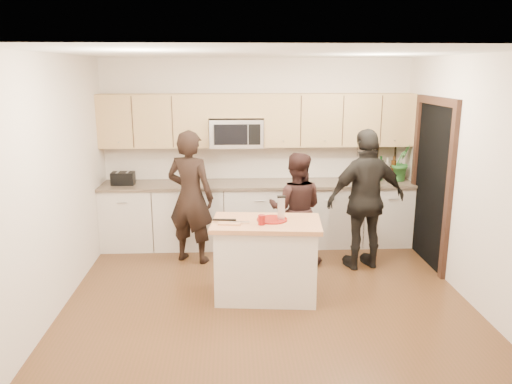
{
  "coord_description": "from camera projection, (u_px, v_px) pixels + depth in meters",
  "views": [
    {
      "loc": [
        -0.39,
        -5.35,
        2.53
      ],
      "look_at": [
        -0.1,
        0.35,
        1.13
      ],
      "focal_mm": 35.0,
      "sensor_mm": 36.0,
      "label": 1
    }
  ],
  "objects": [
    {
      "name": "floor",
      "position": [
        266.0,
        293.0,
        5.81
      ],
      "size": [
        4.5,
        4.5,
        0.0
      ],
      "primitive_type": "plane",
      "color": "#54301D",
      "rests_on": "ground"
    },
    {
      "name": "room_shell",
      "position": [
        267.0,
        146.0,
        5.4
      ],
      "size": [
        4.52,
        4.02,
        2.71
      ],
      "color": "beige",
      "rests_on": "ground"
    },
    {
      "name": "back_cabinetry",
      "position": [
        258.0,
        214.0,
        7.34
      ],
      "size": [
        4.5,
        0.66,
        0.94
      ],
      "color": "beige",
      "rests_on": "ground"
    },
    {
      "name": "upper_cabinetry",
      "position": [
        260.0,
        119.0,
        7.15
      ],
      "size": [
        4.5,
        0.33,
        0.75
      ],
      "color": "tan",
      "rests_on": "ground"
    },
    {
      "name": "microwave",
      "position": [
        236.0,
        133.0,
        7.15
      ],
      "size": [
        0.76,
        0.41,
        0.4
      ],
      "color": "silver",
      "rests_on": "ground"
    },
    {
      "name": "doorway",
      "position": [
        432.0,
        178.0,
        6.52
      ],
      "size": [
        0.06,
        1.25,
        2.2
      ],
      "color": "black",
      "rests_on": "ground"
    },
    {
      "name": "framed_picture",
      "position": [
        386.0,
        155.0,
        7.53
      ],
      "size": [
        0.3,
        0.03,
        0.38
      ],
      "color": "black",
      "rests_on": "ground"
    },
    {
      "name": "dish_towel",
      "position": [
        192.0,
        196.0,
        7.03
      ],
      "size": [
        0.34,
        0.6,
        0.48
      ],
      "color": "white",
      "rests_on": "ground"
    },
    {
      "name": "island",
      "position": [
        266.0,
        259.0,
        5.62
      ],
      "size": [
        1.26,
        0.81,
        0.9
      ],
      "rotation": [
        0.0,
        0.0,
        -0.1
      ],
      "color": "beige",
      "rests_on": "ground"
    },
    {
      "name": "red_plate",
      "position": [
        272.0,
        220.0,
        5.55
      ],
      "size": [
        0.34,
        0.34,
        0.02
      ],
      "primitive_type": "cylinder",
      "color": "maroon",
      "rests_on": "island"
    },
    {
      "name": "box_grater",
      "position": [
        281.0,
        207.0,
        5.52
      ],
      "size": [
        0.09,
        0.05,
        0.26
      ],
      "color": "silver",
      "rests_on": "red_plate"
    },
    {
      "name": "drink_glass",
      "position": [
        262.0,
        220.0,
        5.38
      ],
      "size": [
        0.08,
        0.08,
        0.11
      ],
      "primitive_type": "cylinder",
      "color": "maroon",
      "rests_on": "island"
    },
    {
      "name": "cutting_board",
      "position": [
        230.0,
        222.0,
        5.45
      ],
      "size": [
        0.26,
        0.23,
        0.02
      ],
      "primitive_type": "cube",
      "rotation": [
        0.0,
        0.0,
        -0.1
      ],
      "color": "tan",
      "rests_on": "island"
    },
    {
      "name": "tongs",
      "position": [
        224.0,
        220.0,
        5.48
      ],
      "size": [
        0.26,
        0.06,
        0.02
      ],
      "primitive_type": "cube",
      "rotation": [
        0.0,
        0.0,
        -0.1
      ],
      "color": "black",
      "rests_on": "cutting_board"
    },
    {
      "name": "knife",
      "position": [
        240.0,
        222.0,
        5.42
      ],
      "size": [
        0.22,
        0.04,
        0.01
      ],
      "primitive_type": "cube",
      "rotation": [
        0.0,
        0.0,
        -0.1
      ],
      "color": "silver",
      "rests_on": "cutting_board"
    },
    {
      "name": "toaster",
      "position": [
        123.0,
        178.0,
        7.09
      ],
      "size": [
        0.32,
        0.21,
        0.18
      ],
      "color": "black",
      "rests_on": "back_cabinetry"
    },
    {
      "name": "bottle_cluster",
      "position": [
        378.0,
        169.0,
        7.31
      ],
      "size": [
        0.53,
        0.35,
        0.36
      ],
      "color": "black",
      "rests_on": "back_cabinetry"
    },
    {
      "name": "orchid",
      "position": [
        401.0,
        162.0,
        7.29
      ],
      "size": [
        0.39,
        0.37,
        0.55
      ],
      "primitive_type": "imported",
      "rotation": [
        0.0,
        0.0,
        0.57
      ],
      "color": "#2D692A",
      "rests_on": "back_cabinetry"
    },
    {
      "name": "woman_left",
      "position": [
        191.0,
        197.0,
        6.6
      ],
      "size": [
        0.76,
        0.64,
        1.78
      ],
      "primitive_type": "imported",
      "rotation": [
        0.0,
        0.0,
        2.75
      ],
      "color": "black",
      "rests_on": "ground"
    },
    {
      "name": "woman_center",
      "position": [
        296.0,
        209.0,
        6.56
      ],
      "size": [
        0.82,
        0.7,
        1.5
      ],
      "primitive_type": "imported",
      "rotation": [
        0.0,
        0.0,
        2.95
      ],
      "color": "black",
      "rests_on": "ground"
    },
    {
      "name": "woman_right",
      "position": [
        366.0,
        200.0,
        6.38
      ],
      "size": [
        1.14,
        0.68,
        1.82
      ],
      "primitive_type": "imported",
      "rotation": [
        0.0,
        0.0,
        3.37
      ],
      "color": "black",
      "rests_on": "ground"
    }
  ]
}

